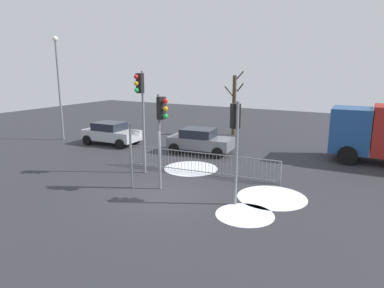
{
  "coord_description": "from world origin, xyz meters",
  "views": [
    {
      "loc": [
        7.47,
        -11.01,
        5.06
      ],
      "look_at": [
        -0.4,
        3.15,
        1.43
      ],
      "focal_mm": 32.22,
      "sensor_mm": 36.0,
      "label": 1
    }
  ],
  "objects_px": {
    "traffic_light_foreground_right": "(141,100)",
    "street_lamp": "(58,78)",
    "car_grey_near": "(200,140)",
    "bare_tree_left": "(234,104)",
    "direction_sign_post": "(132,152)",
    "traffic_light_mid_right": "(235,129)",
    "traffic_light_rear_right": "(161,121)",
    "car_silver_mid": "(111,133)"
  },
  "relations": [
    {
      "from": "traffic_light_foreground_right",
      "to": "street_lamp",
      "type": "bearing_deg",
      "value": -16.68
    },
    {
      "from": "traffic_light_foreground_right",
      "to": "car_grey_near",
      "type": "relative_size",
      "value": 1.23
    },
    {
      "from": "car_grey_near",
      "to": "bare_tree_left",
      "type": "distance_m",
      "value": 6.35
    },
    {
      "from": "direction_sign_post",
      "to": "bare_tree_left",
      "type": "bearing_deg",
      "value": 111.44
    },
    {
      "from": "traffic_light_foreground_right",
      "to": "car_grey_near",
      "type": "bearing_deg",
      "value": -91.93
    },
    {
      "from": "traffic_light_mid_right",
      "to": "direction_sign_post",
      "type": "bearing_deg",
      "value": 138.03
    },
    {
      "from": "traffic_light_rear_right",
      "to": "direction_sign_post",
      "type": "height_order",
      "value": "traffic_light_rear_right"
    },
    {
      "from": "traffic_light_rear_right",
      "to": "bare_tree_left",
      "type": "distance_m",
      "value": 12.71
    },
    {
      "from": "traffic_light_foreground_right",
      "to": "direction_sign_post",
      "type": "xyz_separation_m",
      "value": [
        0.88,
        -1.89,
        -1.99
      ]
    },
    {
      "from": "street_lamp",
      "to": "traffic_light_foreground_right",
      "type": "bearing_deg",
      "value": -20.54
    },
    {
      "from": "car_silver_mid",
      "to": "car_grey_near",
      "type": "relative_size",
      "value": 0.98
    },
    {
      "from": "bare_tree_left",
      "to": "car_grey_near",
      "type": "bearing_deg",
      "value": -86.61
    },
    {
      "from": "car_silver_mid",
      "to": "street_lamp",
      "type": "distance_m",
      "value": 5.39
    },
    {
      "from": "car_silver_mid",
      "to": "traffic_light_mid_right",
      "type": "bearing_deg",
      "value": -29.25
    },
    {
      "from": "street_lamp",
      "to": "bare_tree_left",
      "type": "distance_m",
      "value": 12.58
    },
    {
      "from": "traffic_light_rear_right",
      "to": "bare_tree_left",
      "type": "height_order",
      "value": "bare_tree_left"
    },
    {
      "from": "car_grey_near",
      "to": "traffic_light_rear_right",
      "type": "bearing_deg",
      "value": -82.03
    },
    {
      "from": "traffic_light_mid_right",
      "to": "car_silver_mid",
      "type": "height_order",
      "value": "traffic_light_mid_right"
    },
    {
      "from": "direction_sign_post",
      "to": "bare_tree_left",
      "type": "height_order",
      "value": "bare_tree_left"
    },
    {
      "from": "traffic_light_mid_right",
      "to": "car_silver_mid",
      "type": "distance_m",
      "value": 12.54
    },
    {
      "from": "direction_sign_post",
      "to": "bare_tree_left",
      "type": "xyz_separation_m",
      "value": [
        -0.74,
        12.99,
        0.79
      ]
    },
    {
      "from": "traffic_light_mid_right",
      "to": "car_grey_near",
      "type": "xyz_separation_m",
      "value": [
        -4.76,
        6.3,
        -2.08
      ]
    },
    {
      "from": "traffic_light_foreground_right",
      "to": "direction_sign_post",
      "type": "bearing_deg",
      "value": 118.84
    },
    {
      "from": "traffic_light_mid_right",
      "to": "direction_sign_post",
      "type": "xyz_separation_m",
      "value": [
        -4.38,
        -0.55,
        -1.27
      ]
    },
    {
      "from": "traffic_light_mid_right",
      "to": "traffic_light_foreground_right",
      "type": "height_order",
      "value": "traffic_light_foreground_right"
    },
    {
      "from": "traffic_light_rear_right",
      "to": "traffic_light_mid_right",
      "type": "bearing_deg",
      "value": 107.31
    },
    {
      "from": "traffic_light_rear_right",
      "to": "street_lamp",
      "type": "height_order",
      "value": "street_lamp"
    },
    {
      "from": "bare_tree_left",
      "to": "car_silver_mid",
      "type": "bearing_deg",
      "value": -130.66
    },
    {
      "from": "traffic_light_foreground_right",
      "to": "car_silver_mid",
      "type": "relative_size",
      "value": 1.26
    },
    {
      "from": "traffic_light_mid_right",
      "to": "car_grey_near",
      "type": "relative_size",
      "value": 0.98
    },
    {
      "from": "traffic_light_rear_right",
      "to": "direction_sign_post",
      "type": "relative_size",
      "value": 1.43
    },
    {
      "from": "traffic_light_foreground_right",
      "to": "car_grey_near",
      "type": "xyz_separation_m",
      "value": [
        0.5,
        4.96,
        -2.8
      ]
    },
    {
      "from": "car_grey_near",
      "to": "bare_tree_left",
      "type": "relative_size",
      "value": 0.83
    },
    {
      "from": "direction_sign_post",
      "to": "car_silver_mid",
      "type": "height_order",
      "value": "direction_sign_post"
    },
    {
      "from": "traffic_light_rear_right",
      "to": "car_grey_near",
      "type": "height_order",
      "value": "traffic_light_rear_right"
    },
    {
      "from": "traffic_light_mid_right",
      "to": "bare_tree_left",
      "type": "height_order",
      "value": "bare_tree_left"
    },
    {
      "from": "street_lamp",
      "to": "bare_tree_left",
      "type": "relative_size",
      "value": 1.48
    },
    {
      "from": "traffic_light_mid_right",
      "to": "car_grey_near",
      "type": "height_order",
      "value": "traffic_light_mid_right"
    },
    {
      "from": "traffic_light_rear_right",
      "to": "direction_sign_post",
      "type": "bearing_deg",
      "value": -54.09
    },
    {
      "from": "traffic_light_mid_right",
      "to": "direction_sign_post",
      "type": "height_order",
      "value": "traffic_light_mid_right"
    },
    {
      "from": "traffic_light_rear_right",
      "to": "street_lamp",
      "type": "relative_size",
      "value": 0.56
    },
    {
      "from": "car_grey_near",
      "to": "bare_tree_left",
      "type": "bearing_deg",
      "value": 87.36
    }
  ]
}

